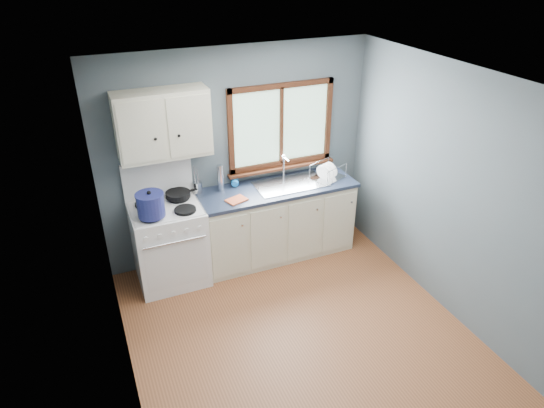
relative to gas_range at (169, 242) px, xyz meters
name	(u,v)px	position (x,y,z in m)	size (l,w,h in m)	color
floor	(303,340)	(0.95, -1.47, -0.50)	(3.20, 3.60, 0.02)	brown
ceiling	(313,85)	(0.95, -1.47, 2.02)	(3.20, 3.60, 0.02)	white
wall_back	(238,155)	(0.95, 0.34, 0.76)	(3.20, 0.02, 2.50)	#535F64
wall_front	(453,387)	(0.95, -3.28, 0.76)	(3.20, 0.02, 2.50)	#535F64
wall_left	(114,275)	(-0.66, -1.47, 0.76)	(0.02, 3.60, 2.50)	#535F64
wall_right	(455,197)	(2.56, -1.47, 0.76)	(0.02, 3.60, 2.50)	#535F64
gas_range	(169,242)	(0.00, 0.00, 0.00)	(0.76, 0.69, 1.36)	white
base_cabinets	(276,224)	(1.31, 0.02, -0.08)	(1.85, 0.60, 0.88)	beige
countertop	(276,188)	(1.31, 0.02, 0.41)	(1.89, 0.64, 0.04)	#192132
sink	(290,189)	(1.49, 0.02, 0.37)	(0.84, 0.46, 0.44)	silver
window	(281,132)	(1.48, 0.30, 0.98)	(1.36, 0.10, 1.03)	#9EC6A8
upper_cabinets	(163,124)	(0.10, 0.15, 1.31)	(0.95, 0.35, 0.70)	beige
skillet	(178,194)	(0.18, 0.14, 0.49)	(0.43, 0.33, 0.05)	black
stockpot	(151,205)	(-0.17, -0.17, 0.59)	(0.32, 0.32, 0.28)	navy
utensil_crock	(198,187)	(0.42, 0.23, 0.50)	(0.14, 0.14, 0.33)	silver
thermos	(220,178)	(0.68, 0.18, 0.58)	(0.07, 0.07, 0.31)	silver
soap_bottle	(235,179)	(0.85, 0.18, 0.54)	(0.09, 0.09, 0.23)	blue
dish_towel	(237,200)	(0.76, -0.13, 0.43)	(0.22, 0.16, 0.02)	#D15B34
dish_rack	(327,174)	(1.96, -0.01, 0.48)	(0.46, 0.41, 0.20)	silver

